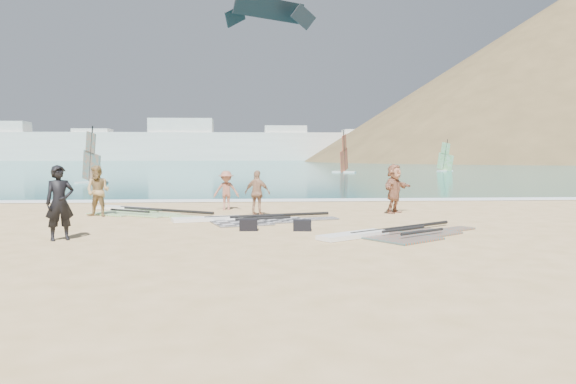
{
  "coord_description": "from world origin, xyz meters",
  "views": [
    {
      "loc": [
        0.01,
        -13.59,
        2.23
      ],
      "look_at": [
        1.16,
        4.0,
        1.0
      ],
      "focal_mm": 35.0,
      "sensor_mm": 36.0,
      "label": 1
    }
  ],
  "objects": [
    {
      "name": "ground",
      "position": [
        0.0,
        0.0,
        0.0
      ],
      "size": [
        300.0,
        300.0,
        0.0
      ],
      "primitive_type": "plane",
      "color": "#DCB180",
      "rests_on": "ground"
    },
    {
      "name": "beachgoer_back",
      "position": [
        0.22,
        6.28,
        0.81
      ],
      "size": [
        1.03,
        0.73,
        1.62
      ],
      "primitive_type": "imported",
      "rotation": [
        0.0,
        0.0,
        2.75
      ],
      "color": "tan",
      "rests_on": "ground"
    },
    {
      "name": "headland_main",
      "position": [
        85.0,
        130.0,
        0.0
      ],
      "size": [
        143.0,
        143.0,
        45.0
      ],
      "primitive_type": "cone",
      "color": "brown",
      "rests_on": "ground"
    },
    {
      "name": "beachgoer_right",
      "position": [
        5.29,
        6.78,
        0.91
      ],
      "size": [
        1.55,
        1.61,
        1.83
      ],
      "primitive_type": "imported",
      "rotation": [
        0.0,
        0.0,
        0.82
      ],
      "color": "#AC6F50",
      "rests_on": "ground"
    },
    {
      "name": "rig_orange",
      "position": [
        3.76,
        1.14,
        0.05
      ],
      "size": [
        4.92,
        3.75,
        0.2
      ],
      "rotation": [
        0.0,
        0.0,
        0.61
      ],
      "color": "red",
      "rests_on": "ground"
    },
    {
      "name": "rig_grey",
      "position": [
        -0.26,
        4.68,
        0.05
      ],
      "size": [
        5.58,
        3.02,
        0.2
      ],
      "rotation": [
        0.0,
        0.0,
        0.29
      ],
      "color": "#292A2C",
      "rests_on": "ground"
    },
    {
      "name": "beachgoer_left",
      "position": [
        -5.36,
        6.39,
        0.9
      ],
      "size": [
        1.02,
        0.88,
        1.79
      ],
      "primitive_type": "imported",
      "rotation": [
        0.0,
        0.0,
        -0.26
      ],
      "color": "#A58351",
      "rests_on": "ground"
    },
    {
      "name": "person_wetsuit",
      "position": [
        -4.87,
        0.98,
        0.96
      ],
      "size": [
        0.84,
        0.74,
        1.92
      ],
      "primitive_type": "imported",
      "rotation": [
        0.0,
        0.0,
        0.5
      ],
      "color": "black",
      "rests_on": "ground"
    },
    {
      "name": "windsurfer_right",
      "position": [
        23.21,
        52.23,
        1.17
      ],
      "size": [
        2.17,
        2.33,
        3.88
      ],
      "rotation": [
        0.0,
        0.0,
        0.49
      ],
      "color": "white",
      "rests_on": "ground"
    },
    {
      "name": "far_town",
      "position": [
        -15.72,
        150.0,
        4.49
      ],
      "size": [
        160.0,
        8.0,
        12.0
      ],
      "color": "white",
      "rests_on": "ground"
    },
    {
      "name": "sea",
      "position": [
        0.0,
        132.0,
        0.0
      ],
      "size": [
        300.0,
        240.0,
        0.06
      ],
      "primitive_type": "cube",
      "color": "#0D545E",
      "rests_on": "ground"
    },
    {
      "name": "gear_bag_near",
      "position": [
        -0.08,
        2.48,
        0.16
      ],
      "size": [
        0.52,
        0.38,
        0.33
      ],
      "primitive_type": "cube",
      "rotation": [
        0.0,
        0.0,
        -0.02
      ],
      "color": "black",
      "rests_on": "ground"
    },
    {
      "name": "rig_green",
      "position": [
        -4.33,
        7.63,
        0.05
      ],
      "size": [
        4.85,
        4.17,
        0.2
      ],
      "rotation": [
        0.0,
        0.0,
        -0.57
      ],
      "color": "#5CB122",
      "rests_on": "ground"
    },
    {
      "name": "beachgoer_mid",
      "position": [
        -0.97,
        8.39,
        0.77
      ],
      "size": [
        1.0,
        0.58,
        1.53
      ],
      "primitive_type": "imported",
      "rotation": [
        0.0,
        0.0,
        0.02
      ],
      "color": "#A2624D",
      "rests_on": "ground"
    },
    {
      "name": "kitesurf_kite",
      "position": [
        1.75,
        39.12,
        15.29
      ],
      "size": [
        7.56,
        4.92,
        2.72
      ],
      "rotation": [
        0.0,
        0.0,
        0.55
      ],
      "color": "black",
      "rests_on": "ground"
    },
    {
      "name": "windsurfer_centre",
      "position": [
        10.4,
        48.65,
        1.37
      ],
      "size": [
        2.69,
        2.93,
        4.79
      ],
      "rotation": [
        0.0,
        0.0,
        -0.44
      ],
      "color": "white",
      "rests_on": "ground"
    },
    {
      "name": "gear_bag_far",
      "position": [
        1.46,
        2.34,
        0.15
      ],
      "size": [
        0.55,
        0.41,
        0.31
      ],
      "primitive_type": "cube",
      "rotation": [
        0.0,
        0.0,
        -0.1
      ],
      "color": "black",
      "rests_on": "ground"
    },
    {
      "name": "surf_line",
      "position": [
        0.0,
        12.3,
        0.0
      ],
      "size": [
        300.0,
        1.2,
        0.04
      ],
      "primitive_type": "cube",
      "color": "white",
      "rests_on": "ground"
    },
    {
      "name": "windsurfer_left",
      "position": [
        -11.45,
        27.48,
        1.24
      ],
      "size": [
        2.15,
        2.12,
        4.19
      ],
      "rotation": [
        0.0,
        0.0,
        0.74
      ],
      "color": "white",
      "rests_on": "ground"
    }
  ]
}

